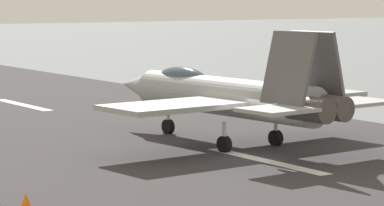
% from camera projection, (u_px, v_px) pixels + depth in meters
% --- Properties ---
extents(ground_plane, '(400.00, 400.00, 0.00)m').
position_uv_depth(ground_plane, '(253.00, 158.00, 42.86)').
color(ground_plane, slate).
extents(runway_strip, '(240.00, 26.00, 0.02)m').
position_uv_depth(runway_strip, '(253.00, 158.00, 42.85)').
color(runway_strip, '#343132').
rests_on(runway_strip, ground).
extents(fighter_jet, '(16.43, 14.27, 5.59)m').
position_uv_depth(fighter_jet, '(227.00, 95.00, 46.51)').
color(fighter_jet, '#A0A4A4').
rests_on(fighter_jet, ground).
extents(crew_person, '(0.64, 0.44, 1.71)m').
position_uv_depth(crew_person, '(265.00, 96.00, 61.01)').
color(crew_person, '#1E2338').
rests_on(crew_person, ground).
extents(marker_cone_near, '(0.44, 0.44, 0.55)m').
position_uv_depth(marker_cone_near, '(26.00, 201.00, 32.61)').
color(marker_cone_near, orange).
rests_on(marker_cone_near, ground).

